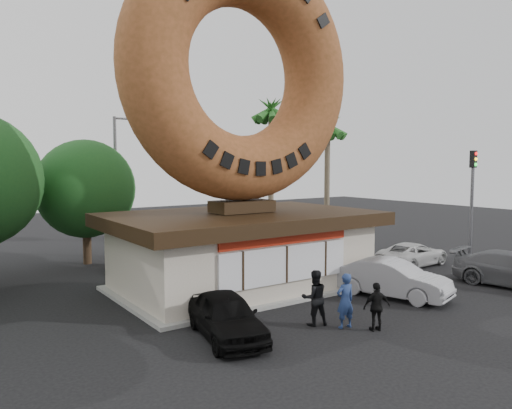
{
  "coord_description": "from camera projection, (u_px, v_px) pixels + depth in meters",
  "views": [
    {
      "loc": [
        -11.69,
        -11.78,
        5.45
      ],
      "look_at": [
        -0.66,
        4.0,
        3.8
      ],
      "focal_mm": 35.0,
      "sensor_mm": 36.0,
      "label": 1
    }
  ],
  "objects": [
    {
      "name": "ground",
      "position": [
        340.0,
        324.0,
        16.76
      ],
      "size": [
        90.0,
        90.0,
        0.0
      ],
      "primitive_type": "plane",
      "color": "black",
      "rests_on": "ground"
    },
    {
      "name": "donut_shop",
      "position": [
        242.0,
        247.0,
        21.49
      ],
      "size": [
        11.2,
        7.2,
        3.8
      ],
      "color": "beige",
      "rests_on": "ground"
    },
    {
      "name": "giant_donut",
      "position": [
        242.0,
        72.0,
        20.87
      ],
      "size": [
        10.79,
        2.75,
        10.79
      ],
      "primitive_type": "torus",
      "rotation": [
        1.57,
        0.0,
        0.0
      ],
      "color": "#98522C",
      "rests_on": "donut_shop"
    },
    {
      "name": "tree_mid",
      "position": [
        86.0,
        189.0,
        26.38
      ],
      "size": [
        5.2,
        5.2,
        6.63
      ],
      "color": "#473321",
      "rests_on": "ground"
    },
    {
      "name": "palm_near",
      "position": [
        271.0,
        115.0,
        31.75
      ],
      "size": [
        2.6,
        2.6,
        9.75
      ],
      "color": "#726651",
      "rests_on": "ground"
    },
    {
      "name": "palm_far",
      "position": [
        328.0,
        131.0,
        32.61
      ],
      "size": [
        2.6,
        2.6,
        8.75
      ],
      "color": "#726651",
      "rests_on": "ground"
    },
    {
      "name": "street_lamp",
      "position": [
        118.0,
        179.0,
        28.39
      ],
      "size": [
        2.11,
        0.2,
        8.0
      ],
      "color": "#59595E",
      "rests_on": "ground"
    },
    {
      "name": "traffic_signal",
      "position": [
        472.0,
        190.0,
        27.67
      ],
      "size": [
        0.3,
        0.38,
        6.07
      ],
      "color": "#59595E",
      "rests_on": "ground"
    },
    {
      "name": "person_left",
      "position": [
        345.0,
        301.0,
        16.33
      ],
      "size": [
        0.72,
        0.52,
        1.82
      ],
      "primitive_type": "imported",
      "rotation": [
        0.0,
        0.0,
        3.01
      ],
      "color": "navy",
      "rests_on": "ground"
    },
    {
      "name": "person_center",
      "position": [
        314.0,
        298.0,
        16.62
      ],
      "size": [
        1.09,
        0.98,
        1.86
      ],
      "primitive_type": "imported",
      "rotation": [
        0.0,
        0.0,
        2.79
      ],
      "color": "black",
      "rests_on": "ground"
    },
    {
      "name": "person_right",
      "position": [
        377.0,
        307.0,
        16.06
      ],
      "size": [
        1.0,
        0.68,
        1.58
      ],
      "primitive_type": "imported",
      "rotation": [
        0.0,
        0.0,
        2.79
      ],
      "color": "black",
      "rests_on": "ground"
    },
    {
      "name": "car_black",
      "position": [
        226.0,
        316.0,
        15.4
      ],
      "size": [
        2.54,
        4.4,
        1.41
      ],
      "primitive_type": "imported",
      "rotation": [
        0.0,
        0.0,
        -0.23
      ],
      "color": "black",
      "rests_on": "ground"
    },
    {
      "name": "car_silver",
      "position": [
        392.0,
        279.0,
        20.08
      ],
      "size": [
        2.9,
        4.86,
        1.51
      ],
      "primitive_type": "imported",
      "rotation": [
        0.0,
        0.0,
        0.3
      ],
      "color": "#9A9A9F",
      "rests_on": "ground"
    },
    {
      "name": "car_white",
      "position": [
        413.0,
        254.0,
        26.22
      ],
      "size": [
        4.53,
        2.39,
        1.21
      ],
      "primitive_type": "imported",
      "rotation": [
        0.0,
        0.0,
        1.66
      ],
      "color": "silver",
      "rests_on": "ground"
    }
  ]
}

